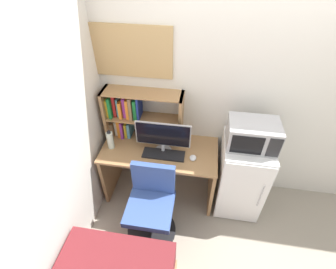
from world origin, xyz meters
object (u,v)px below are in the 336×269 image
at_px(microwave, 253,134).
at_px(wall_corkboard, 132,52).
at_px(monitor, 163,136).
at_px(computer_mouse, 193,158).
at_px(mini_fridge, 241,176).
at_px(desk_chair, 151,208).
at_px(hutch_bookshelf, 132,113).
at_px(water_bottle, 110,140).
at_px(keyboard, 164,154).

height_order(microwave, wall_corkboard, wall_corkboard).
xyz_separation_m(microwave, wall_corkboard, (-1.23, 0.30, 0.62)).
height_order(monitor, microwave, microwave).
bearing_deg(wall_corkboard, computer_mouse, -29.28).
xyz_separation_m(monitor, wall_corkboard, (-0.35, 0.32, 0.75)).
xyz_separation_m(computer_mouse, mini_fridge, (0.55, 0.08, -0.28)).
height_order(microwave, desk_chair, microwave).
distance_m(hutch_bookshelf, wall_corkboard, 0.65).
bearing_deg(water_bottle, monitor, 2.45).
relative_size(keyboard, microwave, 0.93).
height_order(computer_mouse, water_bottle, water_bottle).
bearing_deg(microwave, mini_fridge, -90.31).
bearing_deg(computer_mouse, hutch_bookshelf, 158.35).
bearing_deg(monitor, microwave, 1.40).
distance_m(computer_mouse, water_bottle, 0.91).
relative_size(microwave, desk_chair, 0.57).
relative_size(mini_fridge, microwave, 1.96).
bearing_deg(monitor, water_bottle, -177.55).
distance_m(keyboard, wall_corkboard, 1.09).
relative_size(keyboard, water_bottle, 2.01).
bearing_deg(mini_fridge, microwave, 89.69).
bearing_deg(hutch_bookshelf, desk_chair, -64.17).
bearing_deg(mini_fridge, keyboard, -174.97).
height_order(hutch_bookshelf, wall_corkboard, wall_corkboard).
height_order(water_bottle, mini_fridge, water_bottle).
relative_size(monitor, desk_chair, 0.68).
bearing_deg(monitor, hutch_bookshelf, 150.14).
height_order(mini_fridge, microwave, microwave).
relative_size(computer_mouse, microwave, 0.18).
relative_size(keyboard, desk_chair, 0.53).
relative_size(monitor, mini_fridge, 0.61).
height_order(monitor, computer_mouse, monitor).
distance_m(hutch_bookshelf, keyboard, 0.57).
bearing_deg(computer_mouse, mini_fridge, 8.50).
bearing_deg(computer_mouse, microwave, 8.81).
bearing_deg(microwave, computer_mouse, -171.19).
distance_m(monitor, microwave, 0.89).
bearing_deg(microwave, water_bottle, -178.18).
xyz_separation_m(monitor, computer_mouse, (0.33, -0.06, -0.20)).
bearing_deg(desk_chair, keyboard, 81.85).
bearing_deg(wall_corkboard, desk_chair, -69.04).
distance_m(mini_fridge, microwave, 0.61).
relative_size(water_bottle, microwave, 0.47).
xyz_separation_m(hutch_bookshelf, keyboard, (0.40, -0.28, -0.31)).
relative_size(computer_mouse, wall_corkboard, 0.11).
bearing_deg(hutch_bookshelf, keyboard, -34.90).
relative_size(hutch_bookshelf, mini_fridge, 0.91).
height_order(monitor, keyboard, monitor).
xyz_separation_m(hutch_bookshelf, wall_corkboard, (0.03, 0.10, 0.65)).
distance_m(water_bottle, wall_corkboard, 0.95).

